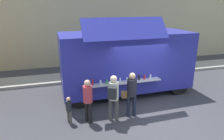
% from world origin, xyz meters
% --- Properties ---
extents(ground_plane, '(60.00, 60.00, 0.00)m').
position_xyz_m(ground_plane, '(0.00, 0.00, 0.00)').
color(ground_plane, '#38383D').
extents(curb_strip, '(28.00, 1.60, 0.15)m').
position_xyz_m(curb_strip, '(-4.23, 4.91, 0.07)').
color(curb_strip, '#9E998E').
rests_on(curb_strip, ground).
extents(building_behind, '(32.00, 2.40, 8.68)m').
position_xyz_m(building_behind, '(-3.23, 8.81, 4.34)').
color(building_behind, tan).
rests_on(building_behind, ground).
extents(food_truck_main, '(6.05, 3.07, 3.63)m').
position_xyz_m(food_truck_main, '(-0.23, 2.29, 1.58)').
color(food_truck_main, '#2A2E9A').
rests_on(food_truck_main, ground).
extents(trash_bin, '(0.60, 0.60, 0.85)m').
position_xyz_m(trash_bin, '(3.35, 4.61, 0.43)').
color(trash_bin, '#2D6036').
rests_on(trash_bin, ground).
extents(customer_front_ordering, '(0.58, 0.36, 1.75)m').
position_xyz_m(customer_front_ordering, '(-0.84, 0.03, 1.04)').
color(customer_front_ordering, '#1E2334').
rests_on(customer_front_ordering, ground).
extents(customer_mid_with_backpack, '(0.47, 0.57, 1.75)m').
position_xyz_m(customer_mid_with_backpack, '(-1.57, -0.12, 1.07)').
color(customer_mid_with_backpack, '#494741').
rests_on(customer_mid_with_backpack, ground).
extents(customer_rear_waiting, '(0.33, 0.33, 1.62)m').
position_xyz_m(customer_rear_waiting, '(-2.45, 0.07, 0.97)').
color(customer_rear_waiting, black).
rests_on(customer_rear_waiting, ground).
extents(child_near_queue, '(0.21, 0.21, 1.01)m').
position_xyz_m(child_near_queue, '(-3.12, 0.20, 0.60)').
color(child_near_queue, '#4E4A41').
rests_on(child_near_queue, ground).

